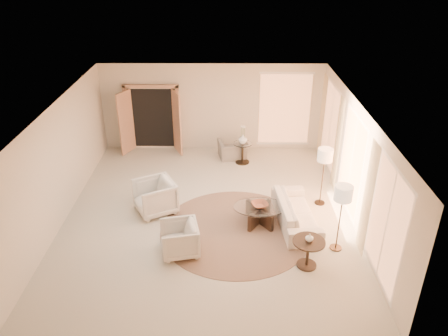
{
  "coord_description": "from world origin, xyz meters",
  "views": [
    {
      "loc": [
        0.47,
        -9.17,
        6.06
      ],
      "look_at": [
        0.4,
        0.4,
        1.1
      ],
      "focal_mm": 35.0,
      "sensor_mm": 36.0,
      "label": 1
    }
  ],
  "objects_px": {
    "side_table": "(243,151)",
    "floor_lamp_far": "(343,196)",
    "sofa": "(296,212)",
    "floor_lamp_near": "(325,158)",
    "coffee_table": "(259,213)",
    "side_vase": "(243,139)",
    "end_table": "(308,249)",
    "armchair_right": "(179,238)",
    "accent_chair": "(233,147)",
    "bowl": "(260,205)",
    "armchair_left": "(155,195)",
    "end_vase": "(309,238)"
  },
  "relations": [
    {
      "from": "sofa",
      "to": "armchair_right",
      "type": "relative_size",
      "value": 2.63
    },
    {
      "from": "armchair_right",
      "to": "accent_chair",
      "type": "bearing_deg",
      "value": 154.26
    },
    {
      "from": "floor_lamp_far",
      "to": "side_vase",
      "type": "bearing_deg",
      "value": 114.6
    },
    {
      "from": "coffee_table",
      "to": "floor_lamp_far",
      "type": "bearing_deg",
      "value": -30.94
    },
    {
      "from": "side_table",
      "to": "bowl",
      "type": "xyz_separation_m",
      "value": [
        0.31,
        -3.27,
        0.12
      ]
    },
    {
      "from": "armchair_left",
      "to": "accent_chair",
      "type": "height_order",
      "value": "armchair_left"
    },
    {
      "from": "armchair_right",
      "to": "side_vase",
      "type": "relative_size",
      "value": 2.9
    },
    {
      "from": "sofa",
      "to": "floor_lamp_far",
      "type": "relative_size",
      "value": 1.33
    },
    {
      "from": "sofa",
      "to": "floor_lamp_far",
      "type": "xyz_separation_m",
      "value": [
        0.76,
        -1.0,
        1.04
      ]
    },
    {
      "from": "bowl",
      "to": "end_vase",
      "type": "height_order",
      "value": "end_vase"
    },
    {
      "from": "armchair_right",
      "to": "accent_chair",
      "type": "xyz_separation_m",
      "value": [
        1.2,
        4.76,
        -0.03
      ]
    },
    {
      "from": "sofa",
      "to": "side_vase",
      "type": "relative_size",
      "value": 7.64
    },
    {
      "from": "floor_lamp_far",
      "to": "side_vase",
      "type": "xyz_separation_m",
      "value": [
        -1.95,
        4.26,
        -0.57
      ]
    },
    {
      "from": "floor_lamp_near",
      "to": "side_vase",
      "type": "bearing_deg",
      "value": 129.5
    },
    {
      "from": "floor_lamp_far",
      "to": "bowl",
      "type": "distance_m",
      "value": 2.09
    },
    {
      "from": "armchair_left",
      "to": "coffee_table",
      "type": "distance_m",
      "value": 2.63
    },
    {
      "from": "sofa",
      "to": "accent_chair",
      "type": "bearing_deg",
      "value": 17.21
    },
    {
      "from": "side_table",
      "to": "side_vase",
      "type": "bearing_deg",
      "value": -90.0
    },
    {
      "from": "coffee_table",
      "to": "end_table",
      "type": "distance_m",
      "value": 1.82
    },
    {
      "from": "side_table",
      "to": "side_vase",
      "type": "height_order",
      "value": "side_vase"
    },
    {
      "from": "coffee_table",
      "to": "sofa",
      "type": "bearing_deg",
      "value": 0.74
    },
    {
      "from": "armchair_left",
      "to": "side_table",
      "type": "bearing_deg",
      "value": 113.12
    },
    {
      "from": "side_table",
      "to": "floor_lamp_near",
      "type": "relative_size",
      "value": 0.42
    },
    {
      "from": "end_table",
      "to": "armchair_right",
      "type": "bearing_deg",
      "value": 171.23
    },
    {
      "from": "sofa",
      "to": "bowl",
      "type": "xyz_separation_m",
      "value": [
        -0.88,
        -0.01,
        0.2
      ]
    },
    {
      "from": "side_vase",
      "to": "end_vase",
      "type": "bearing_deg",
      "value": -76.03
    },
    {
      "from": "sofa",
      "to": "armchair_left",
      "type": "relative_size",
      "value": 2.25
    },
    {
      "from": "sofa",
      "to": "side_table",
      "type": "distance_m",
      "value": 3.47
    },
    {
      "from": "sofa",
      "to": "coffee_table",
      "type": "bearing_deg",
      "value": 85.49
    },
    {
      "from": "armchair_right",
      "to": "side_table",
      "type": "relative_size",
      "value": 1.22
    },
    {
      "from": "armchair_left",
      "to": "floor_lamp_far",
      "type": "bearing_deg",
      "value": 43.03
    },
    {
      "from": "accent_chair",
      "to": "side_table",
      "type": "bearing_deg",
      "value": 120.52
    },
    {
      "from": "side_table",
      "to": "floor_lamp_near",
      "type": "xyz_separation_m",
      "value": [
        1.95,
        -2.36,
        0.93
      ]
    },
    {
      "from": "armchair_right",
      "to": "bowl",
      "type": "bearing_deg",
      "value": 111.03
    },
    {
      "from": "bowl",
      "to": "side_table",
      "type": "bearing_deg",
      "value": 95.35
    },
    {
      "from": "floor_lamp_near",
      "to": "bowl",
      "type": "xyz_separation_m",
      "value": [
        -1.64,
        -0.91,
        -0.81
      ]
    },
    {
      "from": "bowl",
      "to": "side_vase",
      "type": "distance_m",
      "value": 3.3
    },
    {
      "from": "floor_lamp_far",
      "to": "bowl",
      "type": "relative_size",
      "value": 4.11
    },
    {
      "from": "end_vase",
      "to": "side_vase",
      "type": "bearing_deg",
      "value": 103.97
    },
    {
      "from": "side_table",
      "to": "floor_lamp_far",
      "type": "xyz_separation_m",
      "value": [
        1.95,
        -4.26,
        0.96
      ]
    },
    {
      "from": "coffee_table",
      "to": "side_vase",
      "type": "xyz_separation_m",
      "value": [
        -0.31,
        3.27,
        0.49
      ]
    },
    {
      "from": "coffee_table",
      "to": "end_table",
      "type": "bearing_deg",
      "value": -60.26
    },
    {
      "from": "armchair_right",
      "to": "end_vase",
      "type": "xyz_separation_m",
      "value": [
        2.71,
        -0.42,
        0.32
      ]
    },
    {
      "from": "sofa",
      "to": "floor_lamp_near",
      "type": "bearing_deg",
      "value": -45.68
    },
    {
      "from": "accent_chair",
      "to": "end_vase",
      "type": "height_order",
      "value": "end_vase"
    },
    {
      "from": "armchair_right",
      "to": "armchair_left",
      "type": "bearing_deg",
      "value": -166.62
    },
    {
      "from": "sofa",
      "to": "floor_lamp_far",
      "type": "height_order",
      "value": "floor_lamp_far"
    },
    {
      "from": "floor_lamp_near",
      "to": "side_vase",
      "type": "height_order",
      "value": "floor_lamp_near"
    },
    {
      "from": "armchair_right",
      "to": "floor_lamp_far",
      "type": "height_order",
      "value": "floor_lamp_far"
    },
    {
      "from": "sofa",
      "to": "coffee_table",
      "type": "xyz_separation_m",
      "value": [
        -0.88,
        -0.01,
        -0.02
      ]
    }
  ]
}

